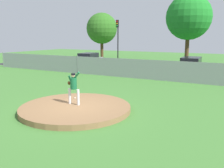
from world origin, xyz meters
TOP-DOWN VIEW (x-y plane):
  - ground_plane at (0.00, 6.00)m, footprint 80.00×80.00m
  - asphalt_strip at (0.00, 14.50)m, footprint 44.00×7.00m
  - pitchers_mound at (0.00, 0.00)m, footprint 5.36×5.36m
  - pitcher_youth at (-0.21, 0.16)m, footprint 0.79×0.32m
  - baseball at (-0.85, 1.08)m, footprint 0.07×0.07m
  - chainlink_fence at (-0.00, 10.00)m, footprint 36.24×0.07m
  - parked_car_silver at (-9.22, 14.85)m, footprint 2.10×4.25m
  - parked_car_champagne at (2.72, 14.02)m, footprint 1.91×4.62m
  - traffic_cone_orange at (-3.43, 17.53)m, footprint 0.40×0.40m
  - traffic_light_near at (-7.10, 18.26)m, footprint 0.28×0.46m
  - tree_broad_right at (-13.31, 24.82)m, footprint 4.85×4.85m
  - tree_tall_centre at (0.55, 22.40)m, footprint 5.54×5.54m

SIDE VIEW (x-z plane):
  - ground_plane at x=0.00m, z-range 0.00..0.00m
  - asphalt_strip at x=0.00m, z-range 0.00..0.01m
  - pitchers_mound at x=0.00m, z-range 0.00..0.25m
  - traffic_cone_orange at x=-3.43m, z-range -0.01..0.54m
  - baseball at x=-0.85m, z-range 0.25..0.32m
  - parked_car_silver at x=-9.22m, z-range -0.04..1.61m
  - parked_car_champagne at x=2.72m, z-range -0.04..1.65m
  - chainlink_fence at x=0.00m, z-range -0.05..1.71m
  - pitcher_youth at x=-0.21m, z-range 0.38..2.04m
  - traffic_light_near at x=-7.10m, z-range 0.97..6.52m
  - tree_broad_right at x=-13.31m, z-range 1.17..8.41m
  - tree_tall_centre at x=0.55m, z-range 1.54..10.19m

